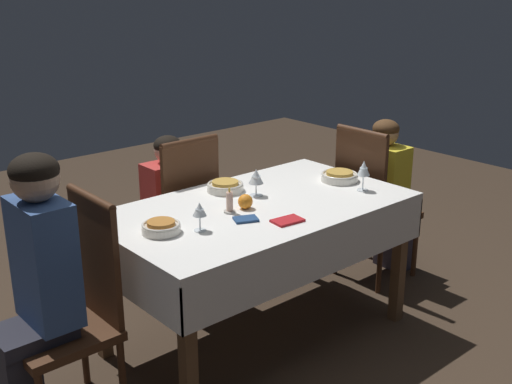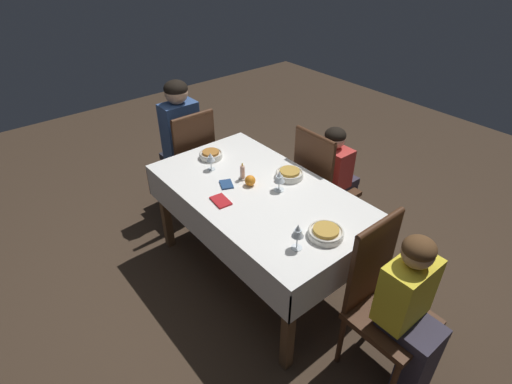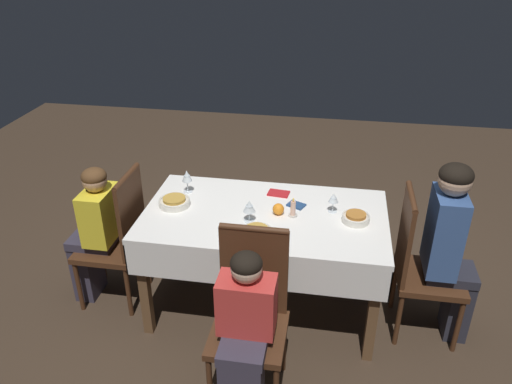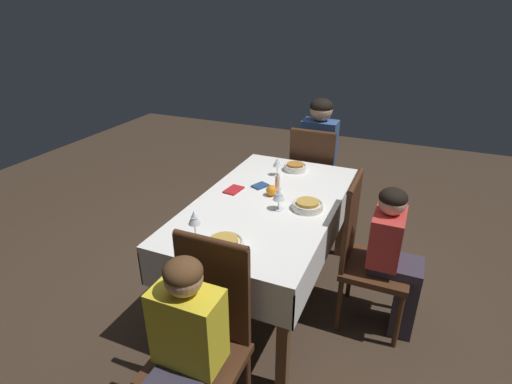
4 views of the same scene
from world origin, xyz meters
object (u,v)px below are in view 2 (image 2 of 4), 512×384
(wine_glass_east, at_px, (298,231))
(napkin_red_folded, at_px, (226,184))
(chair_east, at_px, (383,297))
(wine_glass_north, at_px, (279,177))
(bowl_west, at_px, (211,155))
(chair_west, at_px, (190,161))
(candle_centerpiece, at_px, (243,173))
(dining_table, at_px, (259,201))
(wine_glass_west, at_px, (211,158))
(person_adult_denim, at_px, (179,139))
(person_child_red, at_px, (335,176))
(bowl_east, at_px, (326,233))
(chair_north, at_px, (320,184))
(bowl_north, at_px, (290,174))
(person_child_yellow, at_px, (412,313))
(napkin_spare_side, at_px, (221,201))
(orange_fruit, at_px, (250,181))

(wine_glass_east, height_order, napkin_red_folded, wine_glass_east)
(chair_east, height_order, wine_glass_north, chair_east)
(wine_glass_north, bearing_deg, bowl_west, -170.96)
(wine_glass_east, distance_m, napkin_red_folded, 0.77)
(chair_west, bearing_deg, candle_centerpiece, 87.07)
(dining_table, relative_size, wine_glass_west, 11.55)
(person_adult_denim, height_order, candle_centerpiece, person_adult_denim)
(wine_glass_east, bearing_deg, chair_east, 33.30)
(person_child_red, distance_m, wine_glass_east, 1.24)
(wine_glass_north, bearing_deg, napkin_red_folded, -138.80)
(wine_glass_west, relative_size, bowl_east, 0.65)
(chair_north, relative_size, bowl_east, 4.85)
(chair_east, height_order, person_adult_denim, person_adult_denim)
(bowl_west, xyz_separation_m, bowl_north, (0.58, 0.27, -0.00))
(wine_glass_east, relative_size, wine_glass_north, 1.13)
(wine_glass_west, distance_m, bowl_north, 0.57)
(wine_glass_west, relative_size, napkin_red_folded, 1.01)
(chair_west, relative_size, candle_centerpiece, 7.70)
(chair_north, xyz_separation_m, candle_centerpiece, (-0.16, -0.65, 0.28))
(chair_north, bearing_deg, person_child_yellow, 153.89)
(wine_glass_east, bearing_deg, napkin_red_folded, 174.61)
(chair_east, xyz_separation_m, bowl_east, (-0.39, -0.08, 0.26))
(dining_table, xyz_separation_m, person_adult_denim, (-1.15, 0.04, 0.02))
(bowl_east, distance_m, napkin_spare_side, 0.71)
(dining_table, bearing_deg, wine_glass_north, 52.37)
(dining_table, xyz_separation_m, napkin_red_folded, (-0.19, -0.13, 0.10))
(person_child_yellow, relative_size, napkin_red_folded, 7.68)
(chair_east, xyz_separation_m, person_adult_denim, (-2.14, -0.03, 0.16))
(chair_north, distance_m, bowl_west, 0.89)
(wine_glass_east, bearing_deg, dining_table, 160.28)
(person_child_yellow, xyz_separation_m, bowl_north, (-1.15, 0.20, 0.22))
(chair_north, height_order, napkin_red_folded, chair_north)
(napkin_red_folded, bearing_deg, napkin_spare_side, -46.42)
(chair_north, distance_m, person_child_yellow, 1.32)
(dining_table, height_order, candle_centerpiece, candle_centerpiece)
(wine_glass_west, distance_m, wine_glass_east, 1.00)
(chair_north, height_order, candle_centerpiece, chair_north)
(napkin_red_folded, bearing_deg, person_child_red, 80.19)
(person_child_red, relative_size, candle_centerpiece, 7.51)
(bowl_east, distance_m, candle_centerpiece, 0.78)
(bowl_east, relative_size, bowl_north, 1.06)
(chair_north, relative_size, bowl_west, 5.74)
(chair_north, bearing_deg, chair_west, 32.22)
(chair_north, height_order, person_adult_denim, person_adult_denim)
(person_child_red, xyz_separation_m, bowl_north, (0.03, -0.56, 0.25))
(chair_east, distance_m, candle_centerpiece, 1.20)
(candle_centerpiece, bearing_deg, dining_table, -0.94)
(person_child_red, bearing_deg, wine_glass_west, 66.34)
(bowl_east, relative_size, napkin_spare_side, 1.35)
(wine_glass_north, distance_m, orange_fruit, 0.21)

